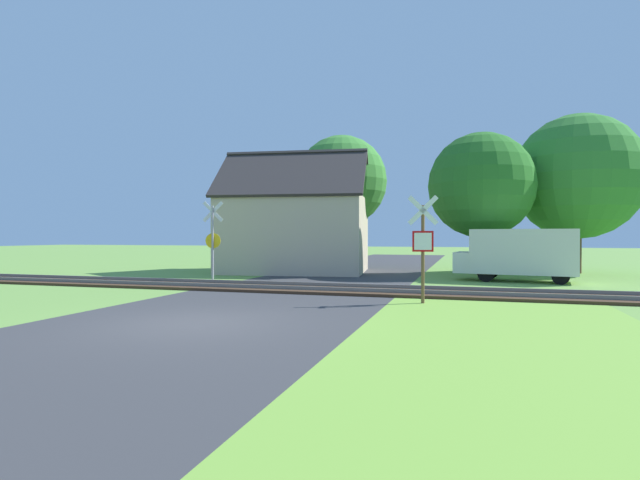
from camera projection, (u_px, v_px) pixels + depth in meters
The scene contains 11 objects.
ground_plane at pixel (194, 324), 11.10m from camera, with size 160.00×160.00×0.00m, color #6B9942.
road_asphalt at pixel (234, 311), 13.02m from camera, with size 7.28×80.00×0.01m, color #38383A.
grass_verge at pixel (524, 369), 7.29m from camera, with size 6.00×20.00×0.01m, color #75A83B.
rail_track at pixel (299, 288), 17.97m from camera, with size 60.00×2.60×0.22m.
stop_sign_near at pixel (423, 243), 14.40m from camera, with size 0.88×0.17×3.13m.
crossing_sign_far at pixel (213, 237), 20.91m from camera, with size 0.86×0.23×3.42m.
house at pixel (296, 232), 27.04m from camera, with size 8.46×7.24×6.58m.
tree_center at pixel (342, 181), 29.15m from camera, with size 5.31×5.31×7.82m.
tree_right at pixel (481, 185), 24.81m from camera, with size 5.22×5.22×7.10m.
tree_far at pixel (578, 177), 26.00m from camera, with size 6.49×6.49×8.29m.
mail_truck at pixel (519, 253), 21.29m from camera, with size 5.12×2.57×2.24m.
Camera 1 is at (5.85, -9.82, 1.96)m, focal length 28.00 mm.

